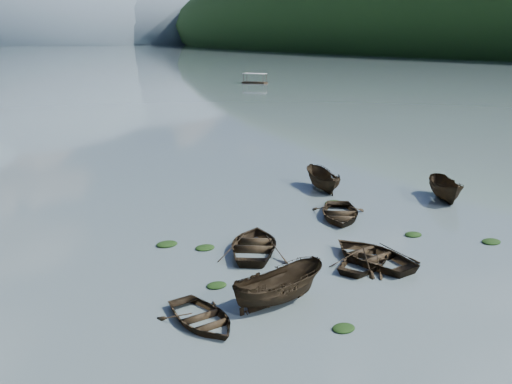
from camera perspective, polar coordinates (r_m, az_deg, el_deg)
ground_plane at (r=25.48m, az=14.57°, el=-10.48°), size 2400.00×2400.00×0.00m
haze_mtn_c at (r=928.97m, az=-22.60°, el=13.55°), size 520.00×520.00×260.00m
haze_mtn_d at (r=975.66m, az=-11.84°, el=14.40°), size 520.00×520.00×220.00m
rowboat_0 at (r=23.06m, az=-5.40°, el=-12.90°), size 2.98×4.03×0.81m
rowboat_1 at (r=30.04m, az=-0.11°, el=-5.89°), size 5.89×6.24×1.05m
rowboat_2 at (r=24.52m, az=2.24°, el=-11.02°), size 4.67×2.05×1.76m
rowboat_3 at (r=29.34m, az=11.51°, el=-6.76°), size 3.80×5.10×1.01m
rowboat_4 at (r=28.84m, az=11.00°, el=-7.12°), size 4.85×4.24×0.84m
rowboat_5 at (r=41.28m, az=18.36°, el=-0.74°), size 3.87×4.76×1.76m
rowboat_7 at (r=35.69m, az=8.34°, el=-2.58°), size 5.60×5.90×0.99m
rowboat_8 at (r=42.07m, az=6.61°, el=0.25°), size 2.76×4.71×1.71m
weed_clump_0 at (r=22.77m, az=8.75°, el=-13.41°), size 0.94×0.77×0.21m
weed_clump_1 at (r=26.05m, az=-3.96°, el=-9.39°), size 0.95×0.76×0.21m
weed_clump_3 at (r=33.47m, az=15.45°, el=-4.21°), size 1.01×0.85×0.22m
weed_clump_4 at (r=33.72m, az=22.46°, el=-4.70°), size 1.11×0.88×0.23m
weed_clump_5 at (r=31.17m, az=-8.89°, el=-5.28°), size 1.17×0.94×0.25m
weed_clump_6 at (r=30.46m, az=-5.12°, el=-5.65°), size 1.06×0.88×0.22m
weed_clump_7 at (r=38.59m, az=7.74°, el=-1.18°), size 1.21×0.97×0.26m
pontoon_right at (r=137.62m, az=-0.12°, el=10.82°), size 5.28×6.14×2.22m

